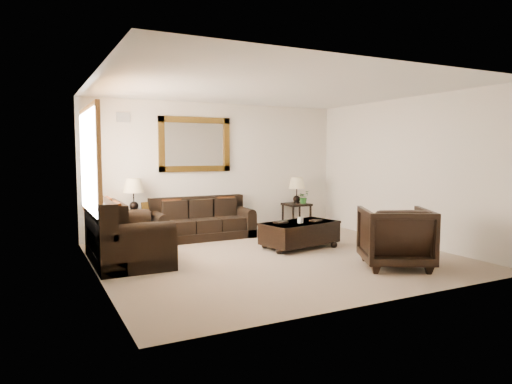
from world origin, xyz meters
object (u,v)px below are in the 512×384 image
end_table_right (297,195)px  armchair (395,234)px  loveseat (123,239)px  coffee_table (300,232)px  end_table_left (134,201)px  sofa (202,223)px

end_table_right → armchair: size_ratio=1.16×
loveseat → coffee_table: loveseat is taller
end_table_left → end_table_right: 3.56m
sofa → end_table_right: (2.25, 0.09, 0.46)m
end_table_left → coffee_table: (2.53, -1.75, -0.50)m
end_table_right → armchair: bearing=-97.9°
sofa → end_table_left: size_ratio=1.62×
end_table_right → coffee_table: bearing=-120.3°
end_table_left → coffee_table: size_ratio=0.82×
armchair → loveseat: bearing=-2.5°
loveseat → end_table_right: size_ratio=1.56×
coffee_table → sofa: bearing=114.7°
end_table_left → loveseat: bearing=-108.1°
armchair → end_table_right: bearing=-69.6°
sofa → loveseat: (-1.77, -1.35, 0.08)m
sofa → armchair: (1.76, -3.46, 0.20)m
loveseat → armchair: size_ratio=1.81×
end_table_right → coffee_table: 2.09m
end_table_right → armchair: end_table_right is taller
end_table_right → coffee_table: end_table_right is taller
loveseat → armchair: bearing=-120.8°
end_table_left → coffee_table: 3.11m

